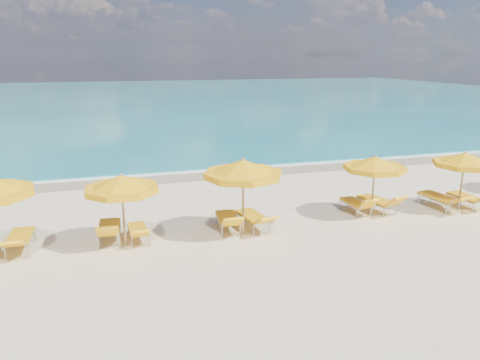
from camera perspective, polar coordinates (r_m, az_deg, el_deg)
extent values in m
plane|color=beige|center=(15.48, 1.57, -5.68)|extent=(120.00, 120.00, 0.00)
cube|color=#157379|center=(62.17, -12.34, 9.66)|extent=(120.00, 80.00, 0.30)
cube|color=tan|center=(22.32, -4.27, 0.80)|extent=(120.00, 2.60, 0.01)
cube|color=white|center=(23.08, -4.69, 1.27)|extent=(120.00, 1.20, 0.03)
cube|color=white|center=(31.29, -18.93, 4.16)|extent=(14.00, 0.36, 0.05)
cube|color=white|center=(40.15, 1.93, 7.21)|extent=(18.00, 0.30, 0.05)
cylinder|color=tan|center=(14.02, -14.04, -3.79)|extent=(0.07, 0.07, 2.12)
cone|color=#FFB10D|center=(13.77, -14.27, -0.28)|extent=(2.84, 2.84, 0.42)
cylinder|color=#FFB10D|center=(13.82, -14.21, -1.11)|extent=(2.86, 2.86, 0.17)
sphere|color=tan|center=(13.71, -14.33, 0.59)|extent=(0.09, 0.09, 0.09)
cylinder|color=tan|center=(14.42, 0.37, -2.27)|extent=(0.07, 0.07, 2.37)
cone|color=#FFB10D|center=(14.16, 0.37, 1.58)|extent=(2.58, 2.58, 0.47)
cylinder|color=#FFB10D|center=(14.21, 0.37, 0.67)|extent=(2.60, 2.60, 0.19)
sphere|color=tan|center=(14.10, 0.38, 2.53)|extent=(0.11, 0.11, 0.11)
cylinder|color=tan|center=(16.82, 15.92, -0.83)|extent=(0.07, 0.07, 2.09)
cone|color=#FFB10D|center=(16.61, 16.14, 2.09)|extent=(2.55, 2.55, 0.42)
cylinder|color=#FFB10D|center=(16.65, 16.09, 1.41)|extent=(2.58, 2.58, 0.17)
sphere|color=tan|center=(16.56, 16.19, 2.81)|extent=(0.09, 0.09, 0.09)
cylinder|color=tan|center=(18.56, 25.40, -0.25)|extent=(0.07, 0.07, 2.10)
cone|color=#FFB10D|center=(18.37, 25.71, 2.40)|extent=(2.37, 2.37, 0.42)
cylinder|color=#FFB10D|center=(18.41, 25.64, 1.78)|extent=(2.40, 2.40, 0.17)
sphere|color=tan|center=(18.33, 25.79, 3.05)|extent=(0.09, 0.09, 0.09)
cube|color=#FFB70F|center=(15.03, -25.23, -6.21)|extent=(0.66, 1.40, 0.09)
cube|color=#FFB70F|center=(14.08, -25.99, -7.02)|extent=(0.64, 0.64, 0.38)
cube|color=#FFB70F|center=(14.85, -15.64, -5.51)|extent=(0.71, 1.44, 0.09)
cube|color=#FFB70F|center=(13.88, -15.85, -6.05)|extent=(0.66, 0.60, 0.48)
cube|color=#FFB70F|center=(14.66, -12.36, -5.86)|extent=(0.56, 1.18, 0.07)
cube|color=#FFB70F|center=(13.85, -12.01, -6.40)|extent=(0.54, 0.51, 0.36)
cube|color=#FFB70F|center=(15.11, -1.54, -4.60)|extent=(0.75, 1.43, 0.08)
cube|color=#FFB70F|center=(14.17, -0.92, -5.13)|extent=(0.67, 0.63, 0.45)
cube|color=#FFB70F|center=(15.28, 1.45, -4.38)|extent=(0.82, 1.46, 0.08)
cube|color=#FFB70F|center=(14.42, 3.18, -4.92)|extent=(0.70, 0.69, 0.39)
cube|color=#FFB70F|center=(17.21, 13.83, -2.69)|extent=(0.57, 1.27, 0.08)
cube|color=#FFB70F|center=(16.47, 15.35, -2.84)|extent=(0.57, 0.49, 0.47)
cube|color=#FFB70F|center=(17.58, 16.24, -2.37)|extent=(0.89, 1.48, 0.08)
cube|color=#FFB70F|center=(16.91, 18.49, -2.49)|extent=(0.72, 0.66, 0.48)
cube|color=#FFB70F|center=(18.71, 22.96, -1.87)|extent=(0.80, 1.51, 0.09)
cube|color=#FFB70F|center=(18.00, 25.30, -2.23)|extent=(0.71, 0.71, 0.39)
cube|color=#FFB70F|center=(19.30, 25.77, -1.82)|extent=(0.69, 1.35, 0.08)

